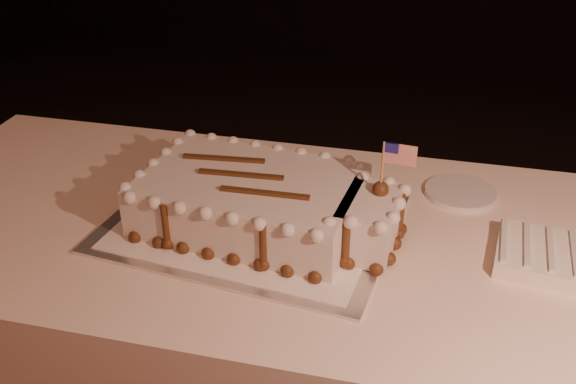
% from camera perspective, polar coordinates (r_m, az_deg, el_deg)
% --- Properties ---
extents(banquet_table, '(2.40, 0.80, 0.75)m').
position_cam_1_polar(banquet_table, '(1.59, 10.19, -15.80)').
color(banquet_table, '#FFD9C5').
rests_on(banquet_table, ground).
extents(cake_board, '(0.64, 0.51, 0.01)m').
position_cam_1_polar(cake_board, '(1.38, -3.23, -2.80)').
color(cake_board, silver).
rests_on(cake_board, banquet_table).
extents(doily, '(0.57, 0.46, 0.00)m').
position_cam_1_polar(doily, '(1.38, -3.24, -2.63)').
color(doily, white).
rests_on(doily, cake_board).
extents(sheet_cake, '(0.58, 0.37, 0.22)m').
position_cam_1_polar(sheet_cake, '(1.34, -2.06, -0.93)').
color(sheet_cake, silver).
rests_on(sheet_cake, doily).
extents(napkin_stack, '(0.26, 0.20, 0.04)m').
position_cam_1_polar(napkin_stack, '(1.36, 23.06, -5.47)').
color(napkin_stack, white).
rests_on(napkin_stack, banquet_table).
extents(side_plate, '(0.16, 0.16, 0.01)m').
position_cam_1_polar(side_plate, '(1.54, 15.06, -0.04)').
color(side_plate, silver).
rests_on(side_plate, banquet_table).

